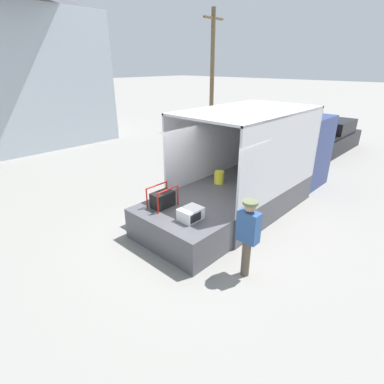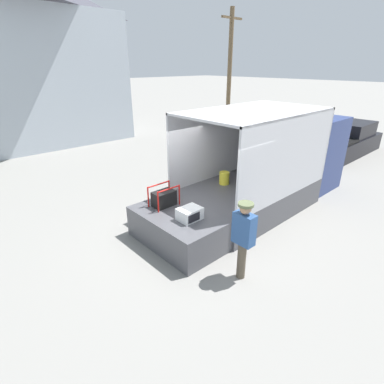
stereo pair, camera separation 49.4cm
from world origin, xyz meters
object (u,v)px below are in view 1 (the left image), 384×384
at_px(microwave, 191,214).
at_px(pickup_truck_black, 326,139).
at_px(box_truck, 270,165).
at_px(portable_generator, 163,199).
at_px(utility_pole, 212,69).
at_px(worker_person, 248,231).

distance_m(microwave, pickup_truck_black, 11.19).
height_order(box_truck, microwave, box_truck).
distance_m(portable_generator, utility_pole, 14.64).
distance_m(box_truck, pickup_truck_black, 6.87).
relative_size(pickup_truck_black, utility_pole, 0.70).
bearing_deg(pickup_truck_black, portable_generator, -179.48).
xyz_separation_m(box_truck, portable_generator, (-4.27, 0.58, 0.00)).
height_order(portable_generator, pickup_truck_black, pickup_truck_black).
height_order(worker_person, utility_pole, utility_pole).
height_order(portable_generator, worker_person, worker_person).
bearing_deg(pickup_truck_black, utility_pole, 85.13).
height_order(microwave, worker_person, worker_person).
height_order(box_truck, utility_pole, utility_pole).
relative_size(worker_person, pickup_truck_black, 0.34).
height_order(microwave, pickup_truck_black, pickup_truck_black).
relative_size(microwave, pickup_truck_black, 0.11).
bearing_deg(portable_generator, worker_person, -88.98).
distance_m(microwave, worker_person, 1.50).
relative_size(microwave, worker_person, 0.31).
distance_m(box_truck, worker_person, 4.63).
bearing_deg(portable_generator, utility_pole, 34.92).
distance_m(worker_person, pickup_truck_black, 11.35).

